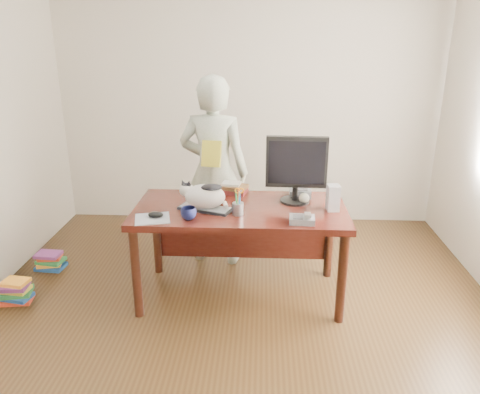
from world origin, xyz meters
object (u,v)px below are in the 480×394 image
object	(u,v)px
speaker	(333,198)
keyboard	(205,208)
mouse	(156,215)
monitor	(296,166)
desk	(241,221)
book_pile_a	(16,292)
phone	(303,219)
baseball	(304,198)
coffee_mug	(189,213)
person	(214,172)
pen_cup	(238,207)
calculator	(300,191)
book_stack	(233,188)
cat	(203,195)
book_pile_b	(50,261)

from	to	relation	value
speaker	keyboard	bearing A→B (deg)	177.37
mouse	monitor	bearing A→B (deg)	6.02
desk	book_pile_a	bearing A→B (deg)	-170.97
phone	book_pile_a	bearing A→B (deg)	-178.45
baseball	book_pile_a	xyz separation A→B (m)	(-2.24, -0.31, -0.70)
keyboard	coffee_mug	distance (m)	0.21
phone	person	size ratio (longest dim) A/B	0.11
pen_cup	coffee_mug	bearing A→B (deg)	-163.54
phone	calculator	xyz separation A→B (m)	(0.03, 0.59, 0.00)
desk	book_stack	xyz separation A→B (m)	(-0.08, 0.26, 0.19)
cat	pen_cup	xyz separation A→B (m)	(0.26, -0.09, -0.06)
book_pile_a	book_pile_b	distance (m)	0.55
monitor	baseball	distance (m)	0.26
book_pile_b	monitor	bearing A→B (deg)	-6.15
pen_cup	book_pile_a	bearing A→B (deg)	-178.42
monitor	pen_cup	xyz separation A→B (m)	(-0.43, -0.27, -0.24)
desk	mouse	bearing A→B (deg)	-151.47
monitor	book_pile_a	xyz separation A→B (m)	(-2.17, -0.32, -0.96)
phone	person	xyz separation A→B (m)	(-0.71, 0.90, 0.07)
speaker	calculator	world-z (taller)	speaker
book_stack	calculator	xyz separation A→B (m)	(0.55, -0.03, -0.01)
keyboard	desk	bearing A→B (deg)	48.94
mouse	baseball	distance (m)	1.14
desk	book_pile_a	world-z (taller)	desk
coffee_mug	pen_cup	bearing A→B (deg)	16.46
book_stack	book_pile_a	distance (m)	1.89
monitor	baseball	bearing A→B (deg)	-4.54
coffee_mug	book_pile_a	distance (m)	1.57
phone	book_stack	distance (m)	0.81
monitor	book_pile_b	xyz separation A→B (m)	(-2.14, 0.23, -0.97)
book_pile_a	book_stack	bearing A→B (deg)	17.83
calculator	book_pile_b	bearing A→B (deg)	-179.14
book_pile_b	desk	bearing A→B (deg)	-8.97
mouse	speaker	distance (m)	1.30
coffee_mug	phone	world-z (taller)	coffee_mug
desk	baseball	bearing A→B (deg)	3.84
monitor	coffee_mug	xyz separation A→B (m)	(-0.77, -0.37, -0.25)
baseball	book_stack	size ratio (longest dim) A/B	0.31
pen_cup	person	xyz separation A→B (m)	(-0.25, 0.77, 0.03)
pen_cup	calculator	distance (m)	0.67
cat	phone	bearing A→B (deg)	2.68
cat	book_pile_b	distance (m)	1.70
baseball	calculator	world-z (taller)	baseball
monitor	person	world-z (taller)	person
keyboard	coffee_mug	xyz separation A→B (m)	(-0.10, -0.19, 0.03)
baseball	book_pile_b	world-z (taller)	baseball
phone	pen_cup	bearing A→B (deg)	167.87
cat	baseball	size ratio (longest dim) A/B	4.71
calculator	keyboard	bearing A→B (deg)	-150.70
phone	baseball	xyz separation A→B (m)	(0.04, 0.39, 0.01)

